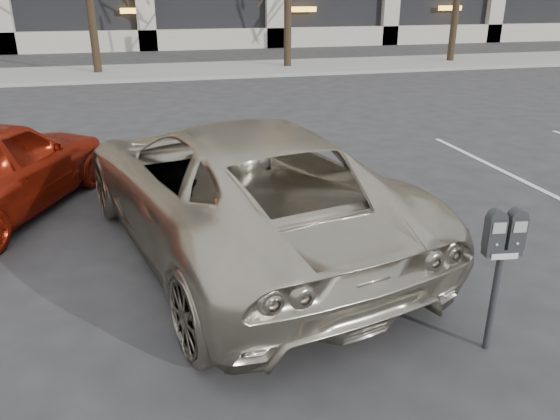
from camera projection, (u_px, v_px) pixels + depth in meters
ground at (314, 277)px, 5.82m from camera, size 140.00×140.00×0.00m
sidewalk at (183, 71)px, 20.17m from camera, size 80.00×4.00×0.12m
stall_lines at (167, 210)px, 7.56m from camera, size 16.90×5.20×0.00m
parking_meter at (503, 247)px, 4.31m from camera, size 0.33×0.16×1.25m
suv_silver at (234, 185)px, 6.29m from camera, size 3.69×5.89×1.52m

